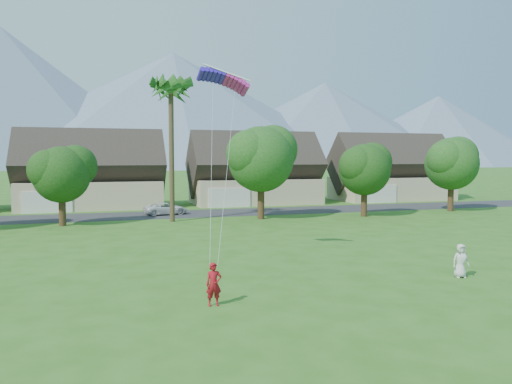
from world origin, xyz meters
name	(u,v)px	position (x,y,z in m)	size (l,w,h in m)	color
ground	(341,322)	(0.00, 0.00, 0.00)	(500.00, 500.00, 0.00)	#2D6019
street	(185,214)	(0.00, 34.00, 0.01)	(90.00, 7.00, 0.01)	#2D2D30
kite_flyer	(214,284)	(-3.80, 3.08, 0.83)	(0.60, 0.40, 1.66)	maroon
watcher	(461,261)	(8.22, 4.06, 0.79)	(0.78, 0.51, 1.59)	silver
parked_car	(166,209)	(-1.90, 34.00, 0.59)	(1.95, 4.22, 1.17)	silver
mountain_ridge	(137,113)	(10.40, 260.00, 29.07)	(540.00, 240.00, 70.00)	slate
houses_row	(177,176)	(0.49, 42.99, 3.44)	(72.75, 8.19, 8.86)	beige
tree_row	(183,166)	(-1.14, 27.92, 4.89)	(62.27, 6.67, 8.45)	#47301C
fan_palm	(171,86)	(-2.00, 28.50, 11.80)	(3.00, 3.00, 13.80)	#4C3D26
parafoil_kite	(224,78)	(-1.59, 10.50, 9.74)	(2.74, 1.13, 0.50)	#361AC3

